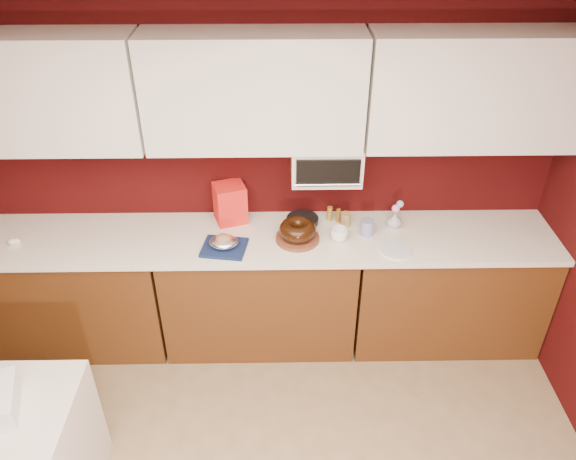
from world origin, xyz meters
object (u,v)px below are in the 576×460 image
(toaster_oven, at_px, (326,161))
(pandoro_box, at_px, (230,203))
(foil_ham_nest, at_px, (224,242))
(blue_jar, at_px, (367,227))
(flower_vase, at_px, (394,219))
(bundt_cake, at_px, (298,230))
(coffee_mug, at_px, (339,233))

(toaster_oven, height_order, pandoro_box, toaster_oven)
(foil_ham_nest, bearing_deg, blue_jar, 9.41)
(foil_ham_nest, distance_m, flower_vase, 1.17)
(pandoro_box, bearing_deg, flower_vase, -23.51)
(toaster_oven, distance_m, blue_jar, 0.53)
(toaster_oven, xyz_separation_m, foil_ham_nest, (-0.67, -0.30, -0.42))
(toaster_oven, height_order, foil_ham_nest, toaster_oven)
(bundt_cake, relative_size, foil_ham_nest, 1.32)
(toaster_oven, xyz_separation_m, flower_vase, (0.48, -0.06, -0.41))
(pandoro_box, bearing_deg, coffee_mug, -37.66)
(bundt_cake, xyz_separation_m, blue_jar, (0.47, 0.06, -0.03))
(pandoro_box, bearing_deg, foil_ham_nest, -111.78)
(bundt_cake, distance_m, foil_ham_nest, 0.49)
(blue_jar, bearing_deg, pandoro_box, 168.53)
(bundt_cake, height_order, blue_jar, bundt_cake)
(toaster_oven, height_order, coffee_mug, toaster_oven)
(bundt_cake, height_order, coffee_mug, bundt_cake)
(bundt_cake, relative_size, pandoro_box, 0.88)
(bundt_cake, bearing_deg, pandoro_box, 151.29)
(flower_vase, bearing_deg, pandoro_box, 174.75)
(toaster_oven, bearing_deg, flower_vase, -7.07)
(toaster_oven, height_order, bundt_cake, toaster_oven)
(bundt_cake, height_order, flower_vase, bundt_cake)
(foil_ham_nest, height_order, blue_jar, blue_jar)
(foil_ham_nest, bearing_deg, flower_vase, 11.93)
(pandoro_box, bearing_deg, toaster_oven, -22.15)
(toaster_oven, bearing_deg, bundt_cake, -132.29)
(coffee_mug, distance_m, blue_jar, 0.21)
(foil_ham_nest, bearing_deg, coffee_mug, 6.62)
(foil_ham_nest, distance_m, pandoro_box, 0.35)
(pandoro_box, bearing_deg, blue_jar, -29.73)
(coffee_mug, xyz_separation_m, flower_vase, (0.39, 0.15, 0.00))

